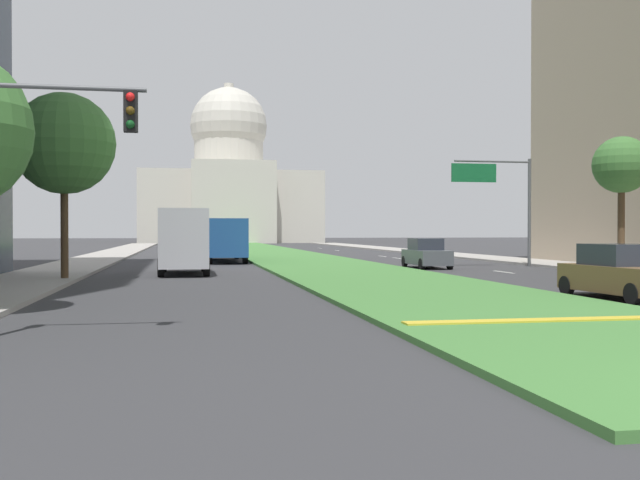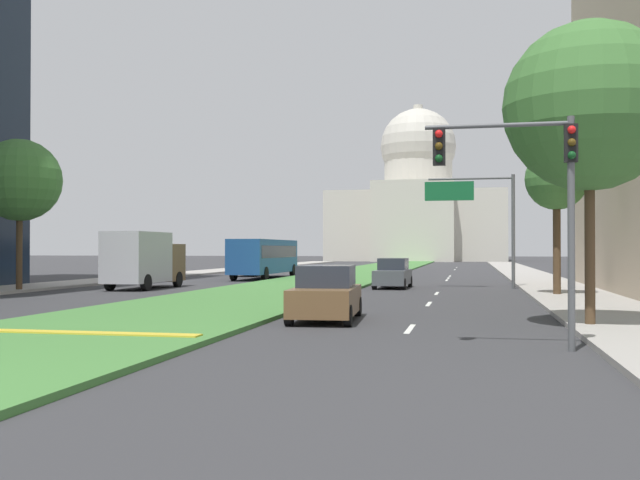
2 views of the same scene
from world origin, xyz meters
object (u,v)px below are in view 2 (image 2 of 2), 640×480
Objects in this scene: overhead_guide_sign at (480,208)px; city_bus at (264,255)px; sedan_lead_stopped at (326,295)px; box_truck_delivery at (144,259)px; sedan_midblock at (393,274)px; sedan_distant at (250,266)px; street_tree_right_near at (589,107)px; street_tree_left_mid at (20,180)px; capitol_building at (418,207)px; traffic_light_near_right at (531,180)px; street_tree_right_mid at (557,180)px.

overhead_guide_sign is 0.59× the size of city_bus.
sedan_lead_stopped is 0.69× the size of box_truck_delivery.
sedan_distant is at bearing 129.92° from sedan_midblock.
sedan_distant is 19.88m from box_truck_delivery.
street_tree_right_near is 1.36× the size of box_truck_delivery.
sedan_lead_stopped is at bearing -31.60° from street_tree_left_mid.
overhead_guide_sign reaches higher than sedan_lead_stopped.
street_tree_right_near reaches higher than box_truck_delivery.
capitol_building is 107.87m from street_tree_left_mid.
traffic_light_near_right is 0.81× the size of box_truck_delivery.
city_bus is (-5.45, -87.66, -8.58)m from capitol_building.
traffic_light_near_right is (11.26, -124.16, -6.55)m from capitol_building.
traffic_light_near_right is 1.18× the size of sedan_midblock.
traffic_light_near_right is 0.65× the size of street_tree_left_mid.
street_tree_right_mid is at bearing -6.93° from box_truck_delivery.
street_tree_right_mid is (3.40, -6.98, 0.85)m from overhead_guide_sign.
street_tree_right_near is 27.56m from box_truck_delivery.
sedan_distant is 0.43× the size of city_bus.
traffic_light_near_right is 8.69m from sedan_lead_stopped.
street_tree_right_near is 1.85× the size of sedan_distant.
sedan_lead_stopped is at bearing 135.46° from traffic_light_near_right.
city_bus is (-18.67, 31.72, -4.51)m from street_tree_right_near.
traffic_light_near_right reaches higher than box_truck_delivery.
street_tree_right_mid reaches higher than sedan_midblock.
capitol_building is 3.76× the size of street_tree_right_near.
city_bus is at bearing 120.48° from street_tree_right_near.
street_tree_left_mid reaches higher than sedan_midblock.
sedan_lead_stopped is at bearing -90.29° from sedan_midblock.
capitol_building reaches higher than box_truck_delivery.
street_tree_right_near is at bearing 67.72° from traffic_light_near_right.
capitol_building is 5.10× the size of box_truck_delivery.
box_truck_delivery is at bearing 40.70° from street_tree_left_mid.
box_truck_delivery is 0.58× the size of city_bus.
sedan_midblock is 0.94× the size of sedan_distant.
traffic_light_near_right is at bearing -64.91° from sedan_distant.
overhead_guide_sign is at bearing -39.97° from sedan_distant.
overhead_guide_sign is (10.49, -98.39, -5.72)m from capitol_building.
sedan_lead_stopped is at bearing -104.12° from overhead_guide_sign.
street_tree_right_near is (2.73, -20.99, 1.66)m from overhead_guide_sign.
sedan_lead_stopped is (5.45, -118.43, -9.53)m from capitol_building.
street_tree_left_mid is 1.71× the size of sedan_distant.
traffic_light_near_right is 5.73m from street_tree_right_near.
street_tree_right_mid is 31.83m from sedan_distant.
capitol_building is 5.03× the size of overhead_guide_sign.
street_tree_left_mid is 21.20m from city_bus.
sedan_midblock is 21.25m from sedan_distant.
box_truck_delivery is at bearing 142.09° from street_tree_right_near.
capitol_building is 120.17m from street_tree_right_near.
street_tree_left_mid reaches higher than sedan_distant.
sedan_lead_stopped is 0.94× the size of sedan_distant.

